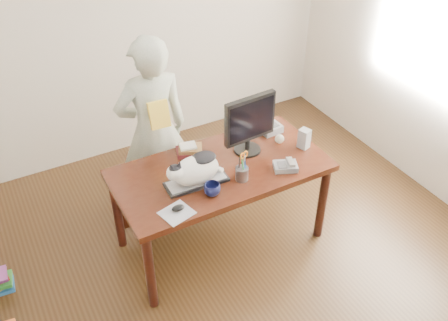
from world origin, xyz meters
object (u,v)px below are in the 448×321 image
baseball (280,139)px  person (153,130)px  keyboard (197,182)px  pen_cup (242,172)px  cat (194,169)px  coffee_mug (212,189)px  speaker (304,139)px  calculator (268,126)px  phone (286,166)px  monitor (250,122)px  desk (216,177)px  mouse (178,208)px  book_stack (189,150)px

baseball → person: person is taller
keyboard → person: 0.70m
pen_cup → keyboard: bearing=159.0°
keyboard → person: bearing=96.1°
cat → coffee_mug: 0.19m
speaker → calculator: 0.37m
cat → phone: bearing=-11.3°
baseball → pen_cup: bearing=-152.7°
person → phone: bearing=131.8°
monitor → baseball: (0.28, -0.01, -0.23)m
monitor → baseball: bearing=-7.3°
calculator → monitor: bearing=-150.0°
keyboard → monitor: size_ratio=0.96×
cat → speaker: (0.95, -0.00, -0.05)m
monitor → calculator: (0.30, 0.20, -0.24)m
keyboard → monitor: (0.53, 0.15, 0.26)m
desk → baseball: size_ratio=21.88×
monitor → mouse: 0.88m
keyboard → monitor: 0.61m
pen_cup → person: 0.89m
desk → keyboard: size_ratio=3.48×
calculator → phone: bearing=-111.5°
cat → baseball: size_ratio=6.06×
keyboard → cat: (-0.01, -0.00, 0.12)m
desk → person: (-0.28, 0.55, 0.21)m
keyboard → baseball: (0.80, 0.14, 0.02)m
coffee_mug → monitor: bearing=33.1°
cat → pen_cup: bearing=-17.3°
cat → calculator: (0.84, 0.35, -0.10)m
desk → baseball: 0.59m
mouse → calculator: size_ratio=0.44×
pen_cup → speaker: bearing=10.4°
pen_cup → calculator: pen_cup is taller
pen_cup → cat: bearing=160.1°
cat → calculator: cat is taller
speaker → person: (-0.98, 0.70, -0.02)m
cat → coffee_mug: size_ratio=3.89×
monitor → coffee_mug: (-0.48, -0.32, -0.23)m
pen_cup → book_stack: bearing=112.1°
phone → baseball: 0.34m
calculator → person: size_ratio=0.14×
mouse → pen_cup: bearing=-5.3°
book_stack → cat: bearing=-89.6°
mouse → cat: bearing=28.0°
speaker → coffee_mug: bearing=171.6°
pen_cup → monitor: bearing=50.9°
cat → speaker: 0.95m
desk → coffee_mug: bearing=-121.7°
cat → pen_cup: cat is taller
keyboard → person: person is taller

